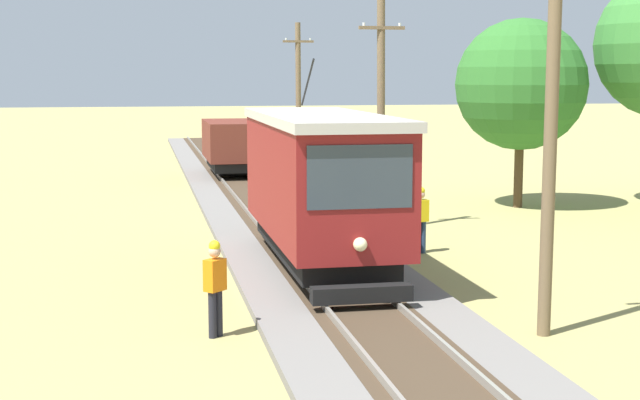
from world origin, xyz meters
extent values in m
cube|color=maroon|center=(0.00, 14.64, 2.30)|extent=(2.50, 8.00, 2.60)
cube|color=#B2ADA3|center=(0.00, 14.64, 3.71)|extent=(2.60, 8.32, 0.22)
cube|color=black|center=(0.00, 14.64, 0.72)|extent=(2.10, 7.04, 0.44)
cube|color=#2D3842|center=(0.00, 10.63, 2.77)|extent=(2.10, 0.03, 1.25)
cube|color=#2D3842|center=(1.26, 14.64, 2.66)|extent=(0.02, 6.72, 1.04)
sphere|color=#F4EAB2|center=(0.00, 10.58, 1.45)|extent=(0.28, 0.28, 0.28)
cylinder|color=black|center=(0.00, 16.24, 4.52)|extent=(0.05, 1.67, 1.19)
cube|color=black|center=(0.00, 10.44, 0.50)|extent=(2.00, 0.36, 0.32)
cylinder|color=black|center=(0.00, 12.40, 0.72)|extent=(1.54, 0.80, 0.80)
cylinder|color=black|center=(0.00, 16.88, 0.72)|extent=(1.54, 0.80, 0.80)
cube|color=maroon|center=(0.00, 35.07, 1.78)|extent=(2.40, 5.20, 1.70)
cube|color=black|center=(0.00, 35.07, 0.70)|extent=(2.02, 4.78, 0.38)
cylinder|color=black|center=(0.00, 33.51, 0.70)|extent=(1.54, 0.76, 0.76)
cylinder|color=black|center=(0.00, 36.63, 0.70)|extent=(1.54, 0.76, 0.76)
cylinder|color=brown|center=(3.00, 8.67, 3.75)|extent=(0.24, 0.28, 7.49)
cylinder|color=brown|center=(3.00, 20.37, 3.47)|extent=(0.24, 0.47, 6.93)
cube|color=brown|center=(3.00, 20.37, 6.10)|extent=(1.40, 0.10, 0.10)
cylinder|color=silver|center=(2.45, 20.37, 6.20)|extent=(0.08, 0.08, 0.10)
cylinder|color=silver|center=(3.55, 20.37, 6.20)|extent=(0.08, 0.08, 0.10)
cylinder|color=brown|center=(3.00, 34.93, 3.51)|extent=(0.24, 0.45, 7.03)
cube|color=brown|center=(3.00, 34.93, 6.18)|extent=(1.40, 0.10, 0.10)
cylinder|color=silver|center=(2.45, 34.93, 6.28)|extent=(0.08, 0.08, 0.10)
cylinder|color=silver|center=(3.55, 34.93, 6.28)|extent=(0.08, 0.08, 0.10)
cone|color=gray|center=(4.45, 40.32, 0.45)|extent=(2.41, 2.41, 0.90)
cylinder|color=black|center=(-2.84, 9.79, 0.43)|extent=(0.15, 0.15, 0.86)
cylinder|color=black|center=(-2.96, 9.68, 0.43)|extent=(0.15, 0.15, 0.86)
cube|color=orange|center=(-2.90, 9.74, 1.15)|extent=(0.44, 0.43, 0.58)
sphere|color=tan|center=(-2.90, 9.74, 1.58)|extent=(0.22, 0.22, 0.22)
sphere|color=yellow|center=(-2.90, 9.74, 1.68)|extent=(0.21, 0.21, 0.21)
cylinder|color=navy|center=(3.03, 16.60, 0.43)|extent=(0.15, 0.15, 0.86)
cylinder|color=navy|center=(3.19, 16.63, 0.43)|extent=(0.15, 0.15, 0.86)
cube|color=yellow|center=(3.11, 16.62, 1.15)|extent=(0.41, 0.29, 0.58)
sphere|color=tan|center=(3.11, 16.62, 1.58)|extent=(0.22, 0.22, 0.22)
sphere|color=yellow|center=(3.11, 16.62, 1.68)|extent=(0.21, 0.21, 0.21)
cylinder|color=#4C3823|center=(9.10, 24.17, 1.32)|extent=(0.32, 0.32, 2.63)
sphere|color=#2D6B28|center=(9.10, 24.17, 4.37)|extent=(4.63, 4.63, 4.63)
camera|label=1|loc=(-4.20, -6.67, 4.75)|focal=52.02mm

